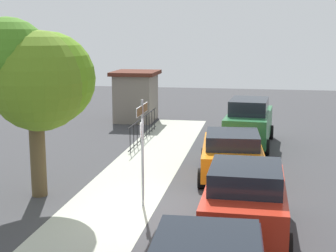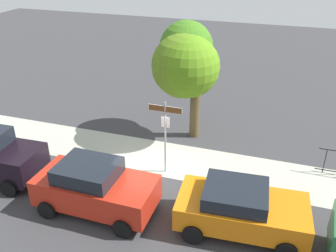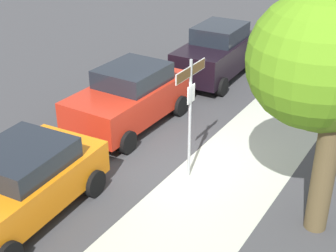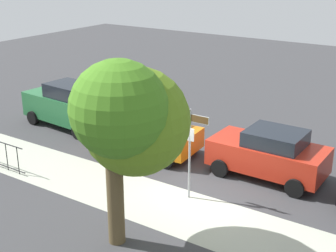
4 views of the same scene
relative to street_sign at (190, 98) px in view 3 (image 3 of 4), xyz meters
name	(u,v)px [view 3 (image 3 of 4)]	position (x,y,z in m)	size (l,w,h in m)	color
ground_plane	(180,165)	(-0.29, -0.40, -2.10)	(60.00, 60.00, 0.00)	#38383A
sidewalk_strip	(186,224)	(1.71, 0.90, -2.10)	(24.00, 2.60, 0.00)	#A9AD9B
street_sign	(190,98)	(0.00, 0.00, 0.00)	(1.31, 0.07, 3.02)	#9EA0A5
shade_tree	(336,56)	(-0.07, 3.03, 1.52)	(2.96, 3.48, 5.24)	brown
car_black	(217,52)	(-6.33, -2.41, -1.13)	(4.17, 2.08, 1.94)	black
car_red	(130,97)	(-1.53, -2.87, -1.20)	(4.05, 2.11, 1.77)	#B22615
car_orange	(18,183)	(3.27, -2.32, -1.29)	(4.16, 2.38, 1.57)	orange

